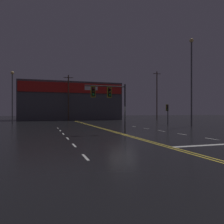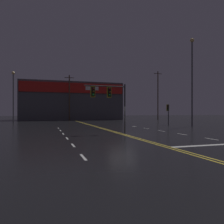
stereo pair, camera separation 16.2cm
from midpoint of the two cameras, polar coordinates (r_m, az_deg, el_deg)
name	(u,v)px [view 1 (the left image)]	position (r m, az deg, el deg)	size (l,w,h in m)	color
ground_plane	(122,134)	(19.91, 2.45, -5.77)	(200.00, 200.00, 0.00)	black
road_markings	(139,135)	(18.90, 6.83, -6.07)	(15.12, 60.00, 0.01)	gold
traffic_signal_median	(108,96)	(19.97, -1.23, 4.24)	(3.89, 0.36, 4.61)	#38383D
traffic_signal_corner_northeast	(167,110)	(34.16, 14.15, 0.52)	(0.42, 0.36, 3.15)	#38383D
streetlight_near_left	(12,90)	(42.36, -24.69, 5.26)	(0.56, 0.56, 9.16)	#59595E
streetlight_median_approach	(191,72)	(32.53, 19.91, 9.76)	(0.56, 0.56, 12.18)	#59595E
building_backdrop	(70,102)	(57.52, -10.88, 2.70)	(24.82, 10.23, 9.35)	#4C4C51
utility_pole_row	(74,95)	(51.69, -10.08, 4.52)	(46.38, 0.26, 12.66)	#4C3828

